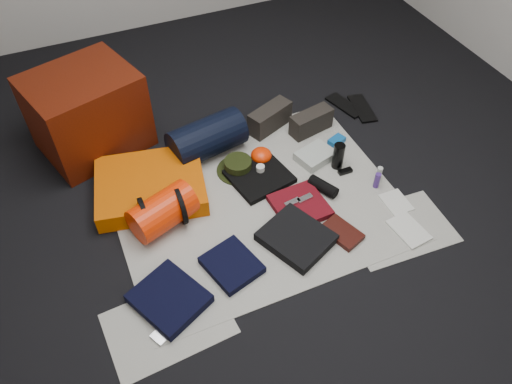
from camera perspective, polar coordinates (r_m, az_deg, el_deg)
name	(u,v)px	position (r m, az deg, el deg)	size (l,w,h in m)	color
floor	(257,203)	(2.93, 0.06, -1.28)	(4.50, 4.50, 0.02)	black
newspaper_mat	(257,202)	(2.92, 0.06, -1.11)	(1.60, 1.30, 0.01)	#B9B8AB
newspaper_sheet_front_left	(168,324)	(2.51, -9.97, -14.60)	(0.58, 0.40, 0.00)	#B9B8AB
newspaper_sheet_front_right	(399,229)	(2.91, 15.98, -4.04)	(0.58, 0.40, 0.00)	#B9B8AB
red_cabinet	(87,113)	(3.29, -18.72, 8.58)	(0.62, 0.52, 0.52)	#4D1305
sleeping_pad	(151,186)	(2.99, -11.95, 0.70)	(0.62, 0.51, 0.11)	#CA5202
stuff_sack	(163,211)	(2.78, -10.61, -2.20)	(0.21, 0.21, 0.36)	red
sack_strap_left	(145,217)	(2.77, -12.59, -2.76)	(0.22, 0.22, 0.03)	black
sack_strap_right	(180,206)	(2.79, -8.66, -1.54)	(0.22, 0.22, 0.03)	black
navy_duffel	(207,138)	(3.15, -5.62, 6.17)	(0.25, 0.25, 0.47)	black
boonie_brim	(238,170)	(3.10, -2.06, 2.53)	(0.27, 0.27, 0.01)	black
boonie_crown	(238,165)	(3.07, -2.08, 3.08)	(0.17, 0.17, 0.07)	black
hiking_boot_left	(270,118)	(3.36, 1.59, 8.46)	(0.31, 0.12, 0.16)	black
hiking_boot_right	(311,122)	(3.35, 6.32, 7.98)	(0.29, 0.11, 0.15)	black
flip_flop_left	(345,105)	(3.64, 10.12, 9.71)	(0.11, 0.29, 0.02)	black
flip_flop_right	(362,108)	(3.64, 12.03, 9.33)	(0.11, 0.31, 0.02)	black
trousers_navy_a	(169,298)	(2.54, -9.88, -11.88)	(0.29, 0.33, 0.05)	black
trousers_navy_b	(232,265)	(2.62, -2.79, -8.30)	(0.24, 0.28, 0.04)	black
trousers_charcoal	(296,238)	(2.73, 4.62, -5.21)	(0.31, 0.35, 0.05)	black
black_tshirt	(259,176)	(3.04, 0.38, 1.80)	(0.34, 0.32, 0.03)	black
red_shirt	(300,206)	(2.88, 5.04, -1.58)	(0.29, 0.29, 0.04)	#5A0911
orange_stuff_sack	(261,155)	(3.13, 0.60, 4.22)	(0.13, 0.13, 0.09)	red
first_aid_pouch	(315,156)	(3.17, 6.77, 4.14)	(0.22, 0.17, 0.06)	#99A098
water_bottle	(338,156)	(3.11, 9.39, 4.08)	(0.07, 0.07, 0.17)	black
speaker	(323,187)	(2.98, 7.68, 0.62)	(0.07, 0.07, 0.18)	black
compact_camera	(322,156)	(3.19, 7.54, 4.11)	(0.09, 0.05, 0.04)	silver
cyan_case	(337,141)	(3.32, 9.20, 5.82)	(0.11, 0.07, 0.03)	#0F5295
toiletry_purple	(377,180)	(3.05, 13.66, 1.30)	(0.04, 0.04, 0.10)	#402371
toiletry_clear	(379,174)	(3.10, 13.88, 2.04)	(0.03, 0.03, 0.10)	#A4A9A5
paperback_book	(342,233)	(2.79, 9.78, -4.58)	(0.14, 0.22, 0.03)	black
map_booklet	(409,230)	(2.90, 17.05, -4.17)	(0.15, 0.22, 0.01)	beige
map_printout	(396,202)	(3.03, 15.73, -1.13)	(0.14, 0.18, 0.01)	beige
sunglasses	(345,171)	(3.13, 10.15, 2.35)	(0.09, 0.04, 0.02)	black
key_cluster	(161,335)	(2.48, -10.81, -15.79)	(0.08, 0.08, 0.01)	silver
tape_roll	(260,168)	(3.04, 0.50, 2.73)	(0.05, 0.05, 0.04)	beige
energy_bar_a	(292,202)	(2.86, 4.18, -1.20)	(0.10, 0.04, 0.01)	silver
energy_bar_b	(305,198)	(2.89, 5.60, -0.73)	(0.10, 0.04, 0.01)	silver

